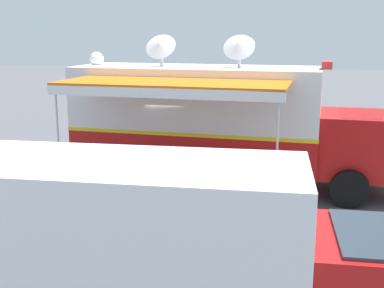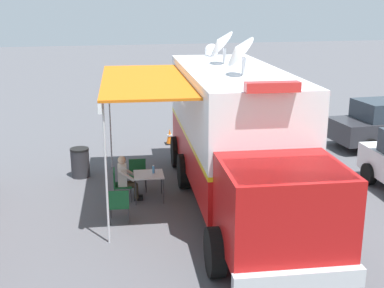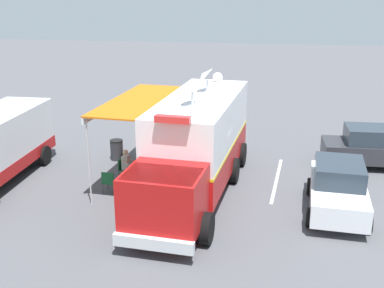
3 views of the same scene
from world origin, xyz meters
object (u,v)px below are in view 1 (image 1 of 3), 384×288
at_px(command_truck, 221,120).
at_px(traffic_cone, 24,170).
at_px(support_truck, 161,251).
at_px(seated_responder, 175,189).
at_px(folding_table, 184,182).
at_px(folding_chair_beside_table, 150,188).
at_px(folding_chair_spare_by_truck, 231,202).
at_px(water_bottle, 183,174).
at_px(car_behind_truck, 258,126).
at_px(car_far_corner, 154,114).
at_px(folding_chair_at_table, 173,197).
at_px(trash_bin, 73,207).

xyz_separation_m(command_truck, traffic_cone, (0.69, -6.08, -1.67)).
bearing_deg(support_truck, seated_responder, -169.81).
distance_m(folding_table, seated_responder, 0.62).
relative_size(folding_chair_beside_table, folding_chair_spare_by_truck, 1.00).
relative_size(seated_responder, support_truck, 0.18).
distance_m(folding_chair_beside_table, folding_chair_spare_by_truck, 2.31).
bearing_deg(support_truck, water_bottle, -171.54).
bearing_deg(support_truck, command_truck, -178.98).
bearing_deg(water_bottle, car_behind_truck, 167.48).
height_order(folding_chair_beside_table, car_far_corner, car_far_corner).
xyz_separation_m(seated_responder, car_far_corner, (-9.91, -3.15, 0.23)).
relative_size(car_behind_truck, car_far_corner, 1.01).
bearing_deg(traffic_cone, folding_chair_beside_table, 69.04).
xyz_separation_m(folding_chair_beside_table, car_far_corner, (-9.50, -2.39, 0.37)).
distance_m(folding_chair_beside_table, car_behind_truck, 7.90).
bearing_deg(traffic_cone, command_truck, 96.45).
bearing_deg(support_truck, car_far_corner, -164.85).
height_order(folding_chair_at_table, trash_bin, trash_bin).
xyz_separation_m(water_bottle, folding_chair_spare_by_truck, (1.06, 1.40, -0.32)).
distance_m(folding_chair_at_table, folding_chair_beside_table, 0.95).
bearing_deg(car_far_corner, car_behind_truck, 67.57).
bearing_deg(folding_chair_spare_by_truck, trash_bin, -76.30).
bearing_deg(folding_chair_at_table, folding_chair_beside_table, -128.96).
height_order(folding_chair_at_table, folding_chair_beside_table, same).
relative_size(folding_chair_at_table, car_behind_truck, 0.20).
bearing_deg(car_behind_truck, folding_chair_beside_table, -17.64).
bearing_deg(folding_chair_beside_table, water_bottle, 113.55).
distance_m(folding_chair_at_table, seated_responder, 0.23).
distance_m(water_bottle, seated_responder, 0.78).
distance_m(water_bottle, trash_bin, 3.01).
distance_m(support_truck, car_far_corner, 15.56).
xyz_separation_m(command_truck, seated_responder, (2.84, -0.78, -1.30)).
bearing_deg(folding_table, trash_bin, -51.96).
bearing_deg(car_behind_truck, seated_responder, -11.68).
relative_size(command_truck, folding_table, 11.21).
xyz_separation_m(water_bottle, folding_chair_at_table, (0.94, -0.06, -0.32)).
bearing_deg(water_bottle, folding_chair_spare_by_truck, 52.99).
bearing_deg(command_truck, support_truck, 1.02).
xyz_separation_m(folding_chair_beside_table, support_truck, (5.51, 1.67, 0.87)).
height_order(water_bottle, folding_chair_at_table, water_bottle).
xyz_separation_m(folding_chair_beside_table, seated_responder, (0.41, 0.75, 0.14)).
xyz_separation_m(trash_bin, traffic_cone, (-3.34, -3.10, -0.18)).
relative_size(water_bottle, car_far_corner, 0.05).
height_order(folding_table, traffic_cone, folding_table).
height_order(car_behind_truck, car_far_corner, same).
relative_size(support_truck, car_behind_truck, 1.59).
height_order(folding_chair_at_table, car_far_corner, car_far_corner).
relative_size(water_bottle, car_behind_truck, 0.05).
height_order(folding_table, folding_chair_at_table, folding_chair_at_table).
relative_size(command_truck, folding_chair_spare_by_truck, 11.10).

